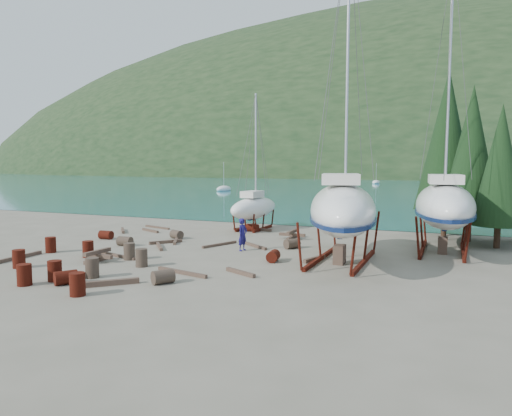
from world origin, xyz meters
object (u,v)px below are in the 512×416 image
at_px(large_sailboat_near, 343,208).
at_px(small_sailboat_shore, 254,207).
at_px(large_sailboat_far, 444,205).
at_px(worker, 243,235).

bearing_deg(large_sailboat_near, small_sailboat_shore, 120.90).
relative_size(large_sailboat_far, small_sailboat_shore, 1.60).
xyz_separation_m(large_sailboat_far, worker, (-10.65, -4.10, -1.78)).
bearing_deg(worker, small_sailboat_shore, 31.50).
xyz_separation_m(large_sailboat_near, small_sailboat_shore, (-8.89, 9.22, -1.05)).
distance_m(large_sailboat_near, worker, 6.29).
height_order(large_sailboat_near, small_sailboat_shore, large_sailboat_near).
distance_m(large_sailboat_near, small_sailboat_shore, 12.85).
relative_size(large_sailboat_far, worker, 8.84).
bearing_deg(large_sailboat_far, large_sailboat_near, -138.04).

